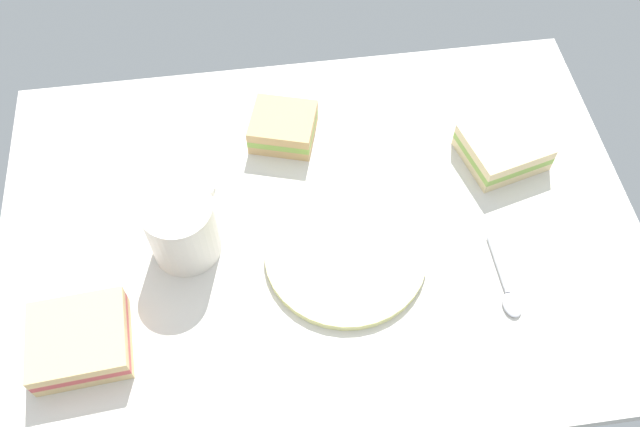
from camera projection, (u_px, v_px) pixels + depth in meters
tabletop at (320, 229)px, 96.79cm from camera, size 90.00×64.00×2.00cm
plate_of_food at (346, 254)px, 92.74cm from camera, size 22.23×22.23×1.20cm
coffee_mug_black at (182, 228)px, 89.64cm from camera, size 9.46×11.90×10.03cm
sandwich_main at (283, 127)px, 102.88cm from camera, size 11.41×10.79×4.40cm
sandwich_side at (503, 147)px, 100.74cm from camera, size 13.37×12.57×4.40cm
sandwich_extra at (80, 340)px, 84.18cm from camera, size 12.64×11.53×4.40cm
spoon at (507, 289)px, 90.06cm from camera, size 2.46×12.36×0.80cm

